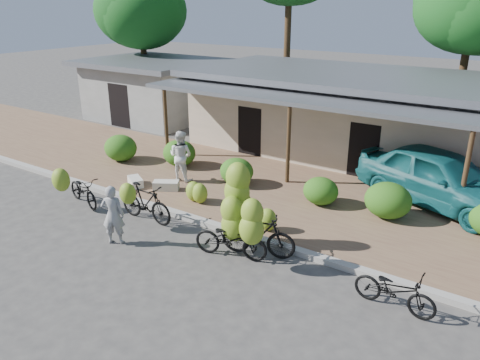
# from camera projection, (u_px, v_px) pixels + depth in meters

# --- Properties ---
(ground) EXTENTS (100.00, 100.00, 0.00)m
(ground) POSITION_uv_depth(u_px,v_px,m) (171.00, 259.00, 11.80)
(ground) COLOR #413E3C
(ground) RESTS_ON ground
(sidewalk) EXTENTS (60.00, 6.00, 0.12)m
(sidewalk) POSITION_uv_depth(u_px,v_px,m) (271.00, 193.00, 15.66)
(sidewalk) COLOR #886949
(sidewalk) RESTS_ON ground
(curb) EXTENTS (60.00, 0.25, 0.15)m
(curb) POSITION_uv_depth(u_px,v_px,m) (218.00, 227.00, 13.32)
(curb) COLOR #A8A399
(curb) RESTS_ON ground
(shop_main) EXTENTS (13.00, 8.50, 3.35)m
(shop_main) POSITION_uv_depth(u_px,v_px,m) (343.00, 112.00, 19.66)
(shop_main) COLOR beige
(shop_main) RESTS_ON ground
(shop_grey) EXTENTS (7.00, 6.00, 3.15)m
(shop_grey) POSITION_uv_depth(u_px,v_px,m) (153.00, 88.00, 25.45)
(shop_grey) COLOR #979793
(shop_grey) RESTS_ON ground
(tree_back_left) EXTENTS (5.42, 5.32, 7.66)m
(tree_back_left) POSITION_uv_depth(u_px,v_px,m) (140.00, 9.00, 27.05)
(tree_back_left) COLOR #47351C
(tree_back_left) RESTS_ON ground
(tree_center_right) EXTENTS (5.22, 5.10, 7.87)m
(tree_center_right) POSITION_uv_depth(u_px,v_px,m) (470.00, 5.00, 20.83)
(tree_center_right) COLOR #47351C
(tree_center_right) RESTS_ON ground
(hedge_0) EXTENTS (1.34, 1.20, 1.04)m
(hedge_0) POSITION_uv_depth(u_px,v_px,m) (121.00, 148.00, 18.51)
(hedge_0) COLOR #1A5814
(hedge_0) RESTS_ON sidewalk
(hedge_1) EXTENTS (1.30, 1.17, 1.01)m
(hedge_1) POSITION_uv_depth(u_px,v_px,m) (179.00, 153.00, 17.94)
(hedge_1) COLOR #1A5814
(hedge_1) RESTS_ON sidewalk
(hedge_2) EXTENTS (1.19, 1.07, 0.93)m
(hedge_2) POSITION_uv_depth(u_px,v_px,m) (237.00, 171.00, 16.14)
(hedge_2) COLOR #1A5814
(hedge_2) RESTS_ON sidewalk
(hedge_3) EXTENTS (1.11, 1.00, 0.87)m
(hedge_3) POSITION_uv_depth(u_px,v_px,m) (321.00, 191.00, 14.56)
(hedge_3) COLOR #1A5814
(hedge_3) RESTS_ON sidewalk
(hedge_4) EXTENTS (1.36, 1.23, 1.06)m
(hedge_4) POSITION_uv_depth(u_px,v_px,m) (388.00, 200.00, 13.63)
(hedge_4) COLOR #1A5814
(hedge_4) RESTS_ON sidewalk
(bike_far_left) EXTENTS (1.90, 1.41, 1.36)m
(bike_far_left) POSITION_uv_depth(u_px,v_px,m) (80.00, 189.00, 14.72)
(bike_far_left) COLOR black
(bike_far_left) RESTS_ON ground
(bike_left) EXTENTS (1.92, 1.14, 1.41)m
(bike_left) POSITION_uv_depth(u_px,v_px,m) (144.00, 202.00, 13.59)
(bike_left) COLOR black
(bike_left) RESTS_ON ground
(bike_center) EXTENTS (2.02, 1.42, 2.36)m
(bike_center) POSITION_uv_depth(u_px,v_px,m) (234.00, 219.00, 11.83)
(bike_center) COLOR black
(bike_center) RESTS_ON ground
(bike_right) EXTENTS (1.99, 1.42, 1.83)m
(bike_right) POSITION_uv_depth(u_px,v_px,m) (257.00, 232.00, 11.55)
(bike_right) COLOR black
(bike_right) RESTS_ON ground
(bike_far_right) EXTENTS (1.77, 0.69, 0.92)m
(bike_far_right) POSITION_uv_depth(u_px,v_px,m) (395.00, 290.00, 9.75)
(bike_far_right) COLOR black
(bike_far_right) RESTS_ON ground
(loose_banana_a) EXTENTS (0.52, 0.45, 0.65)m
(loose_banana_a) POSITION_uv_depth(u_px,v_px,m) (194.00, 191.00, 14.81)
(loose_banana_a) COLOR olive
(loose_banana_a) RESTS_ON sidewalk
(loose_banana_b) EXTENTS (0.52, 0.45, 0.66)m
(loose_banana_b) POSITION_uv_depth(u_px,v_px,m) (200.00, 193.00, 14.66)
(loose_banana_b) COLOR olive
(loose_banana_b) RESTS_ON sidewalk
(loose_banana_c) EXTENTS (0.52, 0.44, 0.65)m
(loose_banana_c) POSITION_uv_depth(u_px,v_px,m) (268.00, 220.00, 12.91)
(loose_banana_c) COLOR olive
(loose_banana_c) RESTS_ON sidewalk
(sack_near) EXTENTS (0.93, 0.78, 0.30)m
(sack_near) POSITION_uv_depth(u_px,v_px,m) (166.00, 185.00, 15.76)
(sack_near) COLOR silver
(sack_near) RESTS_ON sidewalk
(sack_far) EXTENTS (0.84, 0.71, 0.28)m
(sack_far) POSITION_uv_depth(u_px,v_px,m) (135.00, 182.00, 16.12)
(sack_far) COLOR silver
(sack_far) RESTS_ON sidewalk
(vendor) EXTENTS (0.72, 0.66, 1.65)m
(vendor) POSITION_uv_depth(u_px,v_px,m) (113.00, 215.00, 12.30)
(vendor) COLOR gray
(vendor) RESTS_ON ground
(bystander) EXTENTS (0.94, 0.78, 1.79)m
(bystander) POSITION_uv_depth(u_px,v_px,m) (181.00, 156.00, 16.37)
(bystander) COLOR white
(bystander) RESTS_ON sidewalk
(teal_van) EXTENTS (5.63, 3.81, 1.78)m
(teal_van) POSITION_uv_depth(u_px,v_px,m) (439.00, 178.00, 14.38)
(teal_van) COLOR #166065
(teal_van) RESTS_ON sidewalk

